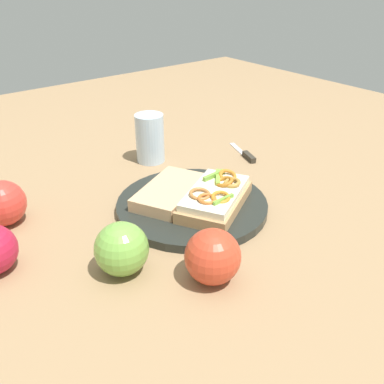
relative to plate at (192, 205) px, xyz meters
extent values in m
plane|color=#967652|center=(0.00, 0.00, -0.01)|extent=(2.00, 2.00, 0.00)
cylinder|color=#242823|center=(0.00, 0.00, 0.00)|extent=(0.28, 0.28, 0.02)
cube|color=tan|center=(-0.04, -0.02, 0.02)|extent=(0.16, 0.19, 0.02)
cube|color=#E9E4C6|center=(-0.04, -0.02, 0.04)|extent=(0.15, 0.17, 0.01)
torus|color=#C37B22|center=(-0.07, -0.01, 0.04)|extent=(0.04, 0.04, 0.01)
torus|color=#C37524|center=(-0.02, -0.07, 0.05)|extent=(0.05, 0.05, 0.02)
torus|color=#AC823A|center=(-0.04, -0.06, 0.05)|extent=(0.04, 0.04, 0.01)
torus|color=#C46B2C|center=(-0.06, 0.01, 0.04)|extent=(0.05, 0.05, 0.01)
torus|color=#AE6920|center=(-0.03, -0.05, 0.05)|extent=(0.05, 0.05, 0.02)
torus|color=#B27039|center=(-0.04, 0.01, 0.04)|extent=(0.05, 0.05, 0.01)
cube|color=#73A93A|center=(-0.08, -0.01, 0.05)|extent=(0.01, 0.04, 0.01)
cube|color=#83B43C|center=(-0.01, -0.05, 0.04)|extent=(0.05, 0.04, 0.01)
cube|color=#74A43B|center=(0.00, -0.05, 0.05)|extent=(0.01, 0.05, 0.01)
cube|color=tan|center=(0.04, 0.02, 0.02)|extent=(0.15, 0.18, 0.02)
sphere|color=#72AC44|center=(-0.08, 0.19, 0.03)|extent=(0.09, 0.09, 0.08)
sphere|color=#CA3E26|center=(-0.17, 0.10, 0.03)|extent=(0.11, 0.11, 0.08)
sphere|color=red|center=(0.17, 0.29, 0.03)|extent=(0.11, 0.11, 0.08)
cylinder|color=silver|center=(0.23, -0.06, 0.05)|extent=(0.06, 0.06, 0.11)
cube|color=silver|center=(0.15, -0.26, -0.01)|extent=(0.08, 0.04, 0.00)
cube|color=#332E25|center=(0.09, -0.24, 0.00)|extent=(0.05, 0.03, 0.01)
camera|label=1|loc=(-0.53, 0.42, 0.40)|focal=39.62mm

